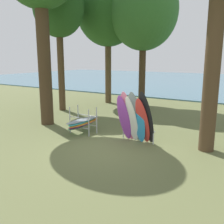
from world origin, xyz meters
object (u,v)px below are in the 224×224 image
(leaning_board_pile, at_px, (135,119))
(tree_deep_back, at_px, (59,9))
(board_storage_rack, at_px, (83,122))
(tree_mid_behind, at_px, (144,11))
(tree_far_right_back, at_px, (108,9))

(leaning_board_pile, bearing_deg, tree_deep_back, 153.96)
(tree_deep_back, relative_size, board_storage_rack, 3.92)
(tree_mid_behind, relative_size, board_storage_rack, 4.34)
(tree_far_right_back, bearing_deg, tree_deep_back, -104.86)
(tree_far_right_back, distance_m, leaning_board_pile, 11.40)
(tree_far_right_back, relative_size, board_storage_rack, 4.51)
(tree_mid_behind, distance_m, leaning_board_pile, 9.96)
(tree_deep_back, xyz_separation_m, board_storage_rack, (4.55, -3.53, -5.90))
(tree_deep_back, distance_m, leaning_board_pile, 9.71)
(tree_deep_back, distance_m, board_storage_rack, 8.25)
(tree_far_right_back, bearing_deg, board_storage_rack, -65.26)
(tree_mid_behind, distance_m, tree_far_right_back, 2.87)
(leaning_board_pile, bearing_deg, board_storage_rack, 179.69)
(tree_mid_behind, bearing_deg, tree_deep_back, -134.04)
(board_storage_rack, bearing_deg, tree_deep_back, 142.21)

